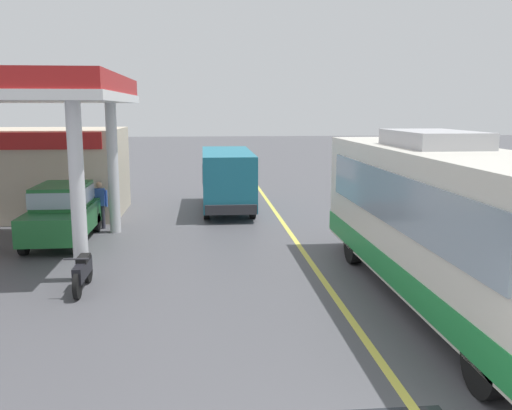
{
  "coord_description": "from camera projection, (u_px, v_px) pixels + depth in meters",
  "views": [
    {
      "loc": [
        -2.9,
        -4.75,
        4.18
      ],
      "look_at": [
        -1.5,
        10.0,
        1.6
      ],
      "focal_mm": 39.02,
      "sensor_mm": 36.0,
      "label": 1
    }
  ],
  "objects": [
    {
      "name": "ground",
      "position": [
        268.0,
        202.0,
        25.26
      ],
      "size": [
        120.0,
        120.0,
        0.0
      ],
      "primitive_type": "plane",
      "color": "#4C4C51"
    },
    {
      "name": "car_at_pump",
      "position": [
        63.0,
        210.0,
        17.51
      ],
      "size": [
        1.7,
        4.2,
        1.82
      ],
      "color": "#1E602D",
      "rests_on": "ground"
    },
    {
      "name": "lane_divider_stripe",
      "position": [
        284.0,
        224.0,
        20.36
      ],
      "size": [
        0.16,
        50.0,
        0.01
      ],
      "primitive_type": "cube",
      "color": "#D8CC4C",
      "rests_on": "ground"
    },
    {
      "name": "pedestrian_by_shop",
      "position": [
        70.0,
        202.0,
        19.63
      ],
      "size": [
        0.55,
        0.22,
        1.66
      ],
      "color": "#33333F",
      "rests_on": "ground"
    },
    {
      "name": "coach_bus_main",
      "position": [
        447.0,
        226.0,
        11.81
      ],
      "size": [
        2.6,
        11.04,
        3.69
      ],
      "color": "silver",
      "rests_on": "ground"
    },
    {
      "name": "pedestrian_near_pump",
      "position": [
        100.0,
        202.0,
        19.46
      ],
      "size": [
        0.55,
        0.22,
        1.66
      ],
      "color": "#33333F",
      "rests_on": "ground"
    },
    {
      "name": "minibus_opposing_lane",
      "position": [
        227.0,
        175.0,
        23.04
      ],
      "size": [
        2.04,
        6.13,
        2.44
      ],
      "color": "teal",
      "rests_on": "ground"
    },
    {
      "name": "gas_station_roadside",
      "position": [
        13.0,
        153.0,
        19.71
      ],
      "size": [
        9.1,
        11.95,
        5.1
      ],
      "color": "#B21E1E",
      "rests_on": "ground"
    },
    {
      "name": "motorcycle_parked_forecourt",
      "position": [
        83.0,
        272.0,
        12.89
      ],
      "size": [
        0.55,
        1.8,
        0.92
      ],
      "color": "black",
      "rests_on": "ground"
    }
  ]
}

